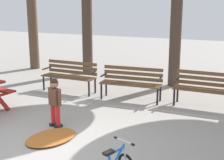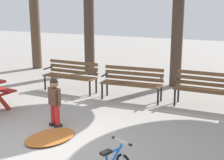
# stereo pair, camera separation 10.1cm
# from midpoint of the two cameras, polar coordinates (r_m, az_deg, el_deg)

# --- Properties ---
(ground) EXTENTS (36.00, 36.00, 0.00)m
(ground) POSITION_cam_midpoint_polar(r_m,az_deg,el_deg) (5.90, -12.50, -11.88)
(ground) COLOR gray
(park_bench_far_left) EXTENTS (1.61, 0.49, 0.85)m
(park_bench_far_left) POSITION_cam_midpoint_polar(r_m,az_deg,el_deg) (9.30, -6.91, 1.13)
(park_bench_far_left) COLOR brown
(park_bench_far_left) RESTS_ON ground
(park_bench_left) EXTENTS (1.63, 0.57, 0.85)m
(park_bench_left) POSITION_cam_midpoint_polar(r_m,az_deg,el_deg) (8.43, 3.94, -0.11)
(park_bench_left) COLOR brown
(park_bench_left) RESTS_ON ground
(park_bench_right) EXTENTS (1.60, 0.47, 0.85)m
(park_bench_right) POSITION_cam_midpoint_polar(r_m,az_deg,el_deg) (8.15, 17.02, -1.17)
(park_bench_right) COLOR brown
(park_bench_right) RESTS_ON ground
(child_standing) EXTENTS (0.37, 0.24, 1.02)m
(child_standing) POSITION_cam_midpoint_polar(r_m,az_deg,el_deg) (6.66, -9.69, -3.26)
(child_standing) COLOR red
(child_standing) RESTS_ON ground
(leaf_pile) EXTENTS (0.99, 1.20, 0.07)m
(leaf_pile) POSITION_cam_midpoint_polar(r_m,az_deg,el_deg) (6.27, -10.36, -9.87)
(leaf_pile) COLOR #9E5623
(leaf_pile) RESTS_ON ground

